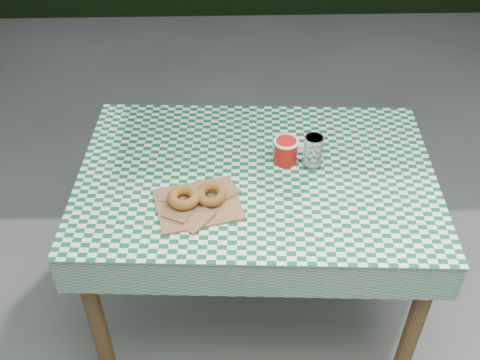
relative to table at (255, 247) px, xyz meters
name	(u,v)px	position (x,y,z in m)	size (l,w,h in m)	color
ground	(232,299)	(-0.09, 0.03, -0.38)	(60.00, 60.00, 0.00)	#53534E
table	(255,247)	(0.00, 0.00, 0.00)	(1.23, 0.82, 0.75)	#56361D
tablecloth	(257,174)	(0.00, 0.00, 0.38)	(1.25, 0.84, 0.01)	#0D5528
paper_bag	(198,204)	(-0.20, -0.16, 0.39)	(0.27, 0.22, 0.01)	olive
bagel_front	(184,198)	(-0.25, -0.15, 0.41)	(0.11, 0.11, 0.03)	#91611E
bagel_back	(211,194)	(-0.16, -0.14, 0.41)	(0.10, 0.10, 0.03)	brown
coffee_mug	(286,151)	(0.10, 0.06, 0.43)	(0.17, 0.17, 0.09)	#9F110A
drinking_glass	(313,151)	(0.20, 0.04, 0.44)	(0.07, 0.07, 0.12)	white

